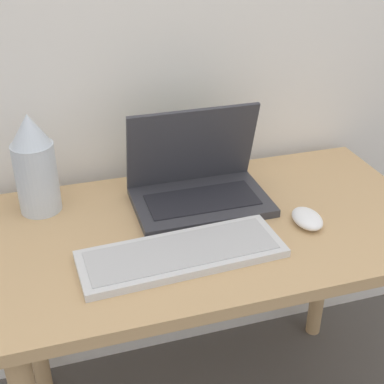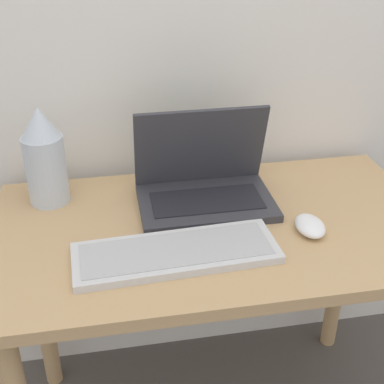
{
  "view_description": "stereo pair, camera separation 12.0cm",
  "coord_description": "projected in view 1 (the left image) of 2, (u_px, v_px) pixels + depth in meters",
  "views": [
    {
      "loc": [
        -0.36,
        -0.72,
        1.39
      ],
      "look_at": [
        -0.06,
        0.28,
        0.8
      ],
      "focal_mm": 50.0,
      "sensor_mm": 36.0,
      "label": 1
    },
    {
      "loc": [
        -0.25,
        -0.75,
        1.39
      ],
      "look_at": [
        -0.06,
        0.28,
        0.8
      ],
      "focal_mm": 50.0,
      "sensor_mm": 36.0,
      "label": 2
    }
  ],
  "objects": [
    {
      "name": "mp3_player",
      "position": [
        156.0,
        226.0,
        1.25
      ],
      "size": [
        0.05,
        0.05,
        0.01
      ],
      "color": "#1E7FB7",
      "rests_on": "desk"
    },
    {
      "name": "keyboard",
      "position": [
        182.0,
        254.0,
        1.15
      ],
      "size": [
        0.45,
        0.18,
        0.02
      ],
      "color": "silver",
      "rests_on": "desk"
    },
    {
      "name": "mouse",
      "position": [
        307.0,
        219.0,
        1.26
      ],
      "size": [
        0.07,
        0.1,
        0.03
      ],
      "color": "white",
      "rests_on": "desk"
    },
    {
      "name": "desk",
      "position": [
        214.0,
        259.0,
        1.33
      ],
      "size": [
        1.05,
        0.58,
        0.7
      ],
      "color": "tan",
      "rests_on": "ground_plane"
    },
    {
      "name": "vase",
      "position": [
        35.0,
        165.0,
        1.27
      ],
      "size": [
        0.1,
        0.1,
        0.25
      ],
      "color": "silver",
      "rests_on": "desk"
    },
    {
      "name": "laptop",
      "position": [
        198.0,
        182.0,
        1.34
      ],
      "size": [
        0.33,
        0.23,
        0.24
      ],
      "color": "#333338",
      "rests_on": "desk"
    }
  ]
}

